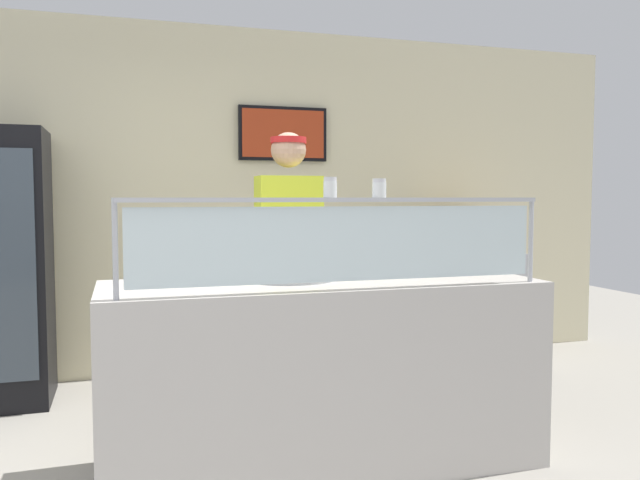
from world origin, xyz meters
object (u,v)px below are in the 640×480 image
Objects in this scene: pizza_tray at (289,276)px; pizza_server at (286,273)px; worker_figure at (290,258)px; pepper_flake_shaker at (379,189)px; pizza_box_stack at (472,233)px; parmesan_shaker at (330,189)px.

pizza_tray is 1.70× the size of pizza_server.
worker_figure reaches higher than pizza_tray.
pepper_flake_shaker is at bearing -51.97° from pizza_server.
pepper_flake_shaker is 0.05× the size of worker_figure.
pizza_box_stack reaches higher than pizza_tray.
pizza_tray is 0.93× the size of pizza_box_stack.
worker_figure is (-0.17, 0.97, -0.40)m from pepper_flake_shaker.
worker_figure reaches higher than pizza_server.
pizza_box_stack is at bearing 26.45° from worker_figure.
pizza_tray is 5.15× the size of parmesan_shaker.
pepper_flake_shaker is (0.32, -0.43, 0.44)m from pizza_tray.
pizza_server is 0.16× the size of worker_figure.
pizza_server is at bearing -143.13° from pizza_box_stack.
pizza_tray is 5.44× the size of pepper_flake_shaker.
pizza_tray is at bearing -143.22° from pizza_box_stack.
parmesan_shaker reaches higher than pepper_flake_shaker.
pizza_server is (-0.02, -0.02, 0.02)m from pizza_tray.
parmesan_shaker is 1.05× the size of pepper_flake_shaker.
parmesan_shaker is 1.06m from worker_figure.
pepper_flake_shaker is at bearing -53.14° from pizza_tray.
pizza_server reaches higher than pizza_tray.
pizza_box_stack is at bearing 36.78° from pizza_tray.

